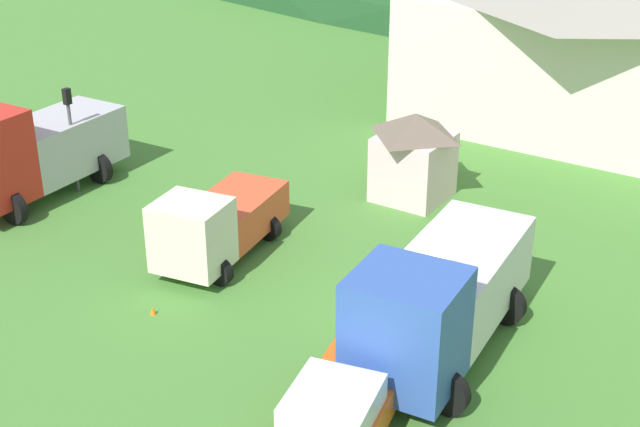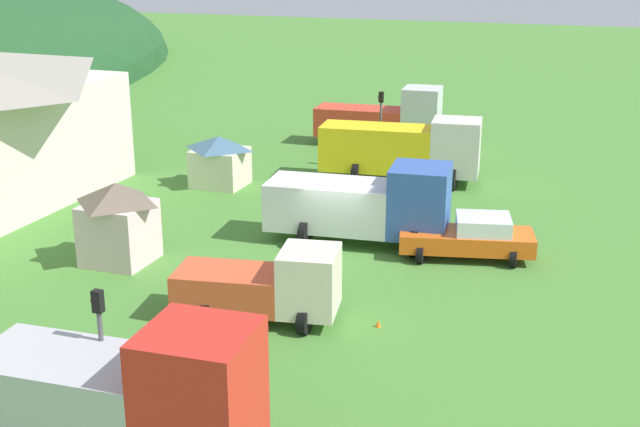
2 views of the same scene
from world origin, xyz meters
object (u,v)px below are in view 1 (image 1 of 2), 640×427
object	(u,v)px
depot_building	(615,40)
service_pickup_orange	(340,411)
crane_truck_red	(26,150)
traffic_cone_near_pickup	(153,314)
box_truck_blue	(439,298)
light_truck_cream	(215,224)
play_shed_pink	(414,155)
traffic_light_west	(71,129)

from	to	relation	value
depot_building	service_pickup_orange	distance (m)	23.55
depot_building	crane_truck_red	world-z (taller)	depot_building
depot_building	service_pickup_orange	size ratio (longest dim) A/B	3.14
traffic_cone_near_pickup	box_truck_blue	bearing A→B (deg)	19.16
service_pickup_orange	traffic_cone_near_pickup	world-z (taller)	service_pickup_orange
light_truck_cream	traffic_cone_near_pickup	bearing A→B (deg)	0.21
depot_building	play_shed_pink	distance (m)	11.62
depot_building	service_pickup_orange	bearing A→B (deg)	-86.00
box_truck_blue	service_pickup_orange	world-z (taller)	box_truck_blue
traffic_light_west	box_truck_blue	bearing A→B (deg)	-7.94
box_truck_blue	traffic_cone_near_pickup	size ratio (longest dim) A/B	15.91
traffic_cone_near_pickup	play_shed_pink	bearing A→B (deg)	78.49
light_truck_cream	service_pickup_orange	bearing A→B (deg)	46.85
play_shed_pink	crane_truck_red	size ratio (longest dim) A/B	0.46
light_truck_cream	traffic_cone_near_pickup	distance (m)	3.69
traffic_cone_near_pickup	depot_building	bearing A→B (deg)	75.95
service_pickup_orange	box_truck_blue	bearing A→B (deg)	164.19
traffic_light_west	crane_truck_red	bearing A→B (deg)	-123.07
play_shed_pink	crane_truck_red	xyz separation A→B (m)	(-10.99, -7.41, 0.20)
crane_truck_red	service_pickup_orange	size ratio (longest dim) A/B	1.26
light_truck_cream	service_pickup_orange	world-z (taller)	light_truck_cream
service_pickup_orange	traffic_cone_near_pickup	xyz separation A→B (m)	(-7.05, 1.63, -0.83)
crane_truck_red	traffic_cone_near_pickup	xyz separation A→B (m)	(8.81, -3.32, -1.80)
crane_truck_red	traffic_light_west	world-z (taller)	traffic_light_west
light_truck_cream	traffic_cone_near_pickup	size ratio (longest dim) A/B	11.73
crane_truck_red	light_truck_cream	bearing A→B (deg)	88.07
crane_truck_red	box_truck_blue	xyz separation A→B (m)	(16.08, -0.79, -0.12)
crane_truck_red	light_truck_cream	xyz separation A→B (m)	(8.21, 0.13, -0.60)
light_truck_cream	traffic_light_west	world-z (taller)	traffic_light_west
light_truck_cream	traffic_light_west	size ratio (longest dim) A/B	1.44
light_truck_cream	traffic_light_west	distance (m)	7.53
play_shed_pink	traffic_light_west	distance (m)	11.83
light_truck_cream	traffic_light_west	bearing A→B (deg)	-108.90
depot_building	play_shed_pink	xyz separation A→B (m)	(-3.24, -10.96, -2.11)
play_shed_pink	box_truck_blue	xyz separation A→B (m)	(5.09, -8.20, 0.07)
service_pickup_orange	crane_truck_red	bearing A→B (deg)	-120.06
depot_building	crane_truck_red	size ratio (longest dim) A/B	2.49
crane_truck_red	traffic_cone_near_pickup	world-z (taller)	crane_truck_red
play_shed_pink	light_truck_cream	distance (m)	7.81
depot_building	traffic_cone_near_pickup	size ratio (longest dim) A/B	36.20
play_shed_pink	service_pickup_orange	distance (m)	13.30
crane_truck_red	traffic_light_west	distance (m)	1.69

